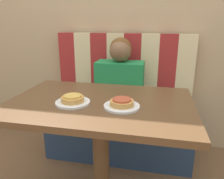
# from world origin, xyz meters

# --- Properties ---
(wall_back) EXTENTS (7.00, 0.05, 2.60)m
(wall_back) POSITION_xyz_m (0.00, 0.96, 1.30)
(wall_back) COLOR tan
(wall_back) RESTS_ON ground_plane
(booth_seat) EXTENTS (1.26, 0.49, 0.43)m
(booth_seat) POSITION_xyz_m (0.00, 0.66, 0.21)
(booth_seat) COLOR navy
(booth_seat) RESTS_ON ground_plane
(booth_backrest) EXTENTS (1.26, 0.06, 0.66)m
(booth_backrest) POSITION_xyz_m (-0.00, 0.87, 0.76)
(booth_backrest) COLOR maroon
(booth_backrest) RESTS_ON booth_seat
(dining_table) EXTENTS (1.05, 0.71, 0.76)m
(dining_table) POSITION_xyz_m (0.00, 0.00, 0.66)
(dining_table) COLOR brown
(dining_table) RESTS_ON ground_plane
(person) EXTENTS (0.40, 0.22, 0.64)m
(person) POSITION_xyz_m (0.00, 0.66, 0.72)
(person) COLOR #1E8447
(person) RESTS_ON booth_seat
(plate_left) EXTENTS (0.19, 0.19, 0.01)m
(plate_left) POSITION_xyz_m (-0.14, -0.07, 0.76)
(plate_left) COLOR white
(plate_left) RESTS_ON dining_table
(plate_right) EXTENTS (0.19, 0.19, 0.01)m
(plate_right) POSITION_xyz_m (0.14, -0.07, 0.76)
(plate_right) COLOR white
(plate_right) RESTS_ON dining_table
(pizza_left) EXTENTS (0.13, 0.13, 0.04)m
(pizza_left) POSITION_xyz_m (-0.14, -0.07, 0.79)
(pizza_left) COLOR #C68E47
(pizza_left) RESTS_ON plate_left
(pizza_right) EXTENTS (0.13, 0.13, 0.04)m
(pizza_right) POSITION_xyz_m (0.14, -0.07, 0.79)
(pizza_right) COLOR #C68E47
(pizza_right) RESTS_ON plate_right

